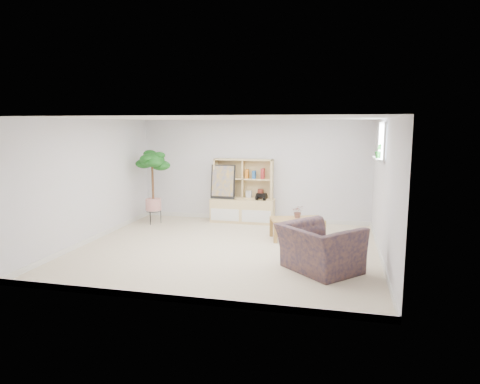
% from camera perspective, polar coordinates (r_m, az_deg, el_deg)
% --- Properties ---
extents(floor, '(5.50, 5.00, 0.01)m').
position_cam_1_polar(floor, '(8.04, -1.79, -7.58)').
color(floor, beige).
rests_on(floor, ground).
extents(ceiling, '(5.50, 5.00, 0.01)m').
position_cam_1_polar(ceiling, '(7.70, -1.88, 9.79)').
color(ceiling, white).
rests_on(ceiling, walls).
extents(walls, '(5.51, 5.01, 2.40)m').
position_cam_1_polar(walls, '(7.78, -1.83, 0.92)').
color(walls, silver).
rests_on(walls, floor).
extents(baseboard, '(5.50, 5.00, 0.10)m').
position_cam_1_polar(baseboard, '(8.02, -1.79, -7.24)').
color(baseboard, silver).
rests_on(baseboard, floor).
extents(window, '(0.10, 0.98, 0.68)m').
position_cam_1_polar(window, '(8.08, 18.49, 6.46)').
color(window, white).
rests_on(window, walls).
extents(window_sill, '(0.14, 1.00, 0.04)m').
position_cam_1_polar(window_sill, '(8.09, 17.95, 4.22)').
color(window_sill, silver).
rests_on(window_sill, walls).
extents(storage_unit, '(1.49, 0.50, 1.49)m').
position_cam_1_polar(storage_unit, '(10.05, 0.34, 0.14)').
color(storage_unit, '#E5C67F').
rests_on(storage_unit, floor).
extents(poster, '(0.58, 0.14, 0.80)m').
position_cam_1_polar(poster, '(10.06, -2.28, 1.37)').
color(poster, gold).
rests_on(poster, storage_unit).
extents(toy_truck, '(0.35, 0.25, 0.18)m').
position_cam_1_polar(toy_truck, '(9.92, 2.87, -0.56)').
color(toy_truck, black).
rests_on(toy_truck, storage_unit).
extents(coffee_table, '(1.16, 0.86, 0.42)m').
position_cam_1_polar(coffee_table, '(8.73, 7.60, -4.88)').
color(coffee_table, '#A2763E').
rests_on(coffee_table, floor).
extents(table_plant, '(0.26, 0.23, 0.26)m').
position_cam_1_polar(table_plant, '(8.72, 7.74, -2.60)').
color(table_plant, '#337733').
rests_on(table_plant, coffee_table).
extents(floor_tree, '(0.83, 0.83, 1.71)m').
position_cam_1_polar(floor_tree, '(10.09, -11.54, 0.62)').
color(floor_tree, '#184F14').
rests_on(floor_tree, floor).
extents(armchair, '(1.51, 1.50, 0.84)m').
position_cam_1_polar(armchair, '(6.88, 10.56, -6.94)').
color(armchair, '#171B37').
rests_on(armchair, floor).
extents(sill_plant, '(0.15, 0.12, 0.26)m').
position_cam_1_polar(sill_plant, '(8.02, 18.04, 5.24)').
color(sill_plant, '#184F14').
rests_on(sill_plant, window_sill).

